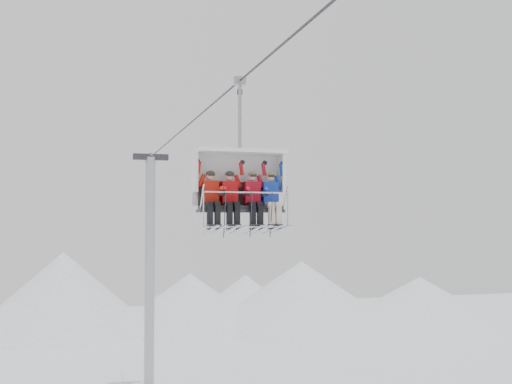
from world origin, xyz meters
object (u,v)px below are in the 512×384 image
object	(u,v)px
lift_tower_right	(150,290)
skier_far_left	(211,197)
skier_center_right	(253,198)
skier_far_right	(271,198)
skier_center_left	(230,197)
chairlift_carrier	(238,180)

from	to	relation	value
lift_tower_right	skier_far_left	size ratio (longest dim) A/B	7.99
skier_center_right	skier_far_right	xyz separation A→B (m)	(0.49, 0.00, 0.00)
skier_far_left	skier_center_right	xyz separation A→B (m)	(1.12, 0.00, 0.00)
lift_tower_right	skier_center_left	size ratio (longest dim) A/B	7.99
lift_tower_right	skier_center_right	xyz separation A→B (m)	(0.32, -20.61, 4.43)
lift_tower_right	skier_center_right	world-z (taller)	lift_tower_right
skier_far_left	skier_far_right	distance (m)	1.61
skier_far_left	skier_far_right	xyz separation A→B (m)	(1.61, 0.00, 0.00)
chairlift_carrier	skier_center_left	xyz separation A→B (m)	(-0.29, -0.30, -0.47)
skier_far_left	skier_center_right	size ratio (longest dim) A/B	1.00
skier_far_left	skier_center_left	xyz separation A→B (m)	(0.50, 0.00, 0.00)
chairlift_carrier	skier_center_left	bearing A→B (deg)	-134.05
skier_far_left	skier_center_right	world-z (taller)	same
skier_center_left	skier_center_right	size ratio (longest dim) A/B	1.00
lift_tower_right	chairlift_carrier	size ratio (longest dim) A/B	3.38
skier_center_right	lift_tower_right	bearing A→B (deg)	90.88
chairlift_carrier	skier_far_right	bearing A→B (deg)	-20.60
chairlift_carrier	skier_center_left	world-z (taller)	chairlift_carrier
chairlift_carrier	skier_center_left	size ratio (longest dim) A/B	2.36
lift_tower_right	skier_center_right	bearing A→B (deg)	-89.12
skier_center_right	skier_far_right	distance (m)	0.49
lift_tower_right	skier_far_right	xyz separation A→B (m)	(0.81, -20.61, 4.43)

